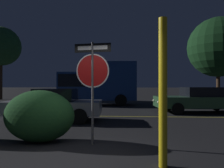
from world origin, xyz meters
name	(u,v)px	position (x,y,z in m)	size (l,w,h in m)	color
ground_plane	(69,165)	(0.00, 0.00, 0.00)	(260.00, 260.00, 0.00)	black
road_center_stripe	(104,116)	(0.00, 6.33, 0.00)	(41.60, 0.12, 0.01)	gold
stop_sign	(93,72)	(0.21, 1.44, 1.82)	(0.94, 0.16, 2.56)	#4C4C51
yellow_pole_right	(163,92)	(1.72, 0.02, 1.35)	(0.15, 0.15, 2.71)	yellow
hedge_bush_2	(39,116)	(-1.20, 1.57, 0.68)	(1.84, 1.19, 1.35)	#1E4C23
passing_car_2	(54,105)	(-1.93, 4.87, 0.67)	(4.09, 1.93, 1.33)	#9E9EA3
passing_car_3	(199,100)	(4.98, 8.07, 0.69)	(4.72, 2.28, 1.37)	#335B38
delivery_truck	(98,83)	(-1.05, 12.24, 1.66)	(5.78, 2.75, 3.17)	navy
tree_0	(1,46)	(-11.80, 17.67, 5.46)	(4.00, 4.00, 7.48)	#422D1E
tree_1	(218,47)	(9.40, 16.33, 4.91)	(5.39, 5.39, 7.61)	#422D1E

